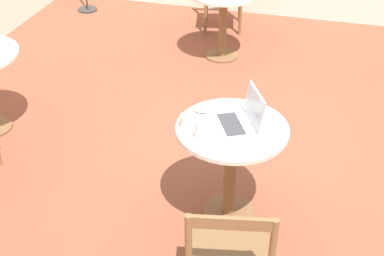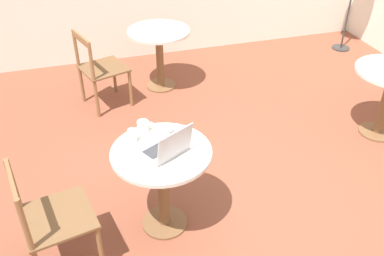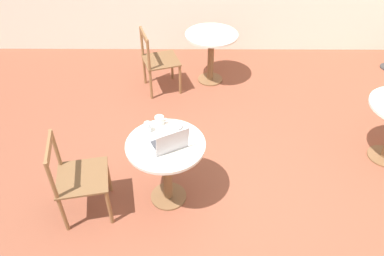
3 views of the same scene
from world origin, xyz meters
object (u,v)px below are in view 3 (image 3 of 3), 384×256
Objects in this scene: cafe_table_near at (166,158)px; drinking_glass at (148,127)px; chair_near_left at (77,178)px; laptop at (169,143)px; mouse at (180,126)px; mug at (160,120)px; cafe_table_far at (211,45)px; chair_far_left at (158,61)px.

drinking_glass is at bearing 135.46° from cafe_table_near.
chair_near_left reaches higher than cafe_table_near.
chair_near_left is at bearing -171.97° from laptop.
mug is at bearing 167.21° from mouse.
laptop is at bearing 8.03° from chair_near_left.
cafe_table_far is 7.09× the size of drinking_glass.
chair_near_left is 1.00× the size of chair_far_left.
mouse is at bearing -12.79° from mug.
laptop is 0.30m from drinking_glass.
chair_near_left reaches higher than drinking_glass.
drinking_glass reaches higher than cafe_table_near.
mouse is 0.20m from mug.
chair_near_left reaches higher than mouse.
chair_near_left is at bearing -156.72° from mouse.
mouse is at bearing 63.01° from cafe_table_near.
chair_near_left is 8.77× the size of mouse.
cafe_table_near is 0.83× the size of chair_near_left.
chair_near_left is at bearing -152.52° from drinking_glass.
chair_far_left is (-0.73, -0.24, -0.11)m from cafe_table_far.
laptop is 3.15× the size of mug.
chair_far_left is 2.25× the size of laptop.
mouse is at bearing 23.28° from chair_near_left.
mug reaches higher than mouse.
cafe_table_far is 2.33m from laptop.
cafe_table_far is at bearing 78.59° from laptop.
cafe_table_far is 7.29× the size of mouse.
chair_near_left and chair_far_left have the same top height.
chair_far_left reaches higher than cafe_table_far.
mouse is 0.30m from drinking_glass.
laptop is at bearing -72.15° from mug.
chair_far_left is (-0.24, 1.99, -0.11)m from cafe_table_near.
cafe_table_near is 0.33m from drinking_glass.
drinking_glass is at bearing -107.86° from cafe_table_far.
chair_far_left is at bearing 95.54° from mug.
drinking_glass is (-0.17, 0.17, 0.22)m from cafe_table_near.
laptop is at bearing -82.44° from chair_far_left.
chair_far_left is at bearing 75.16° from chair_near_left.
mug reaches higher than cafe_table_far.
drinking_glass is at bearing 27.48° from chair_near_left.
chair_near_left is at bearing -118.51° from cafe_table_far.
chair_near_left is 1.05m from mouse.
mouse is at bearing -100.58° from cafe_table_far.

